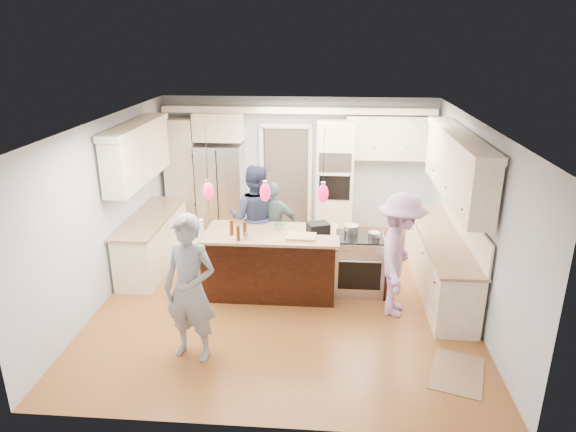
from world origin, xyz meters
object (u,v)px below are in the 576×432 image
(refrigerator, at_px, (221,188))
(person_far_left, at_px, (255,218))
(island_range, at_px, (360,264))
(person_bar_end, at_px, (190,289))
(kitchen_island, at_px, (271,261))

(refrigerator, distance_m, person_far_left, 2.02)
(island_range, bearing_deg, refrigerator, 137.41)
(refrigerator, bearing_deg, person_far_left, -62.14)
(person_far_left, bearing_deg, person_bar_end, 84.69)
(refrigerator, relative_size, kitchen_island, 0.86)
(refrigerator, relative_size, person_far_left, 0.98)
(kitchen_island, relative_size, person_far_left, 1.14)
(kitchen_island, bearing_deg, person_bar_end, -112.86)
(refrigerator, relative_size, person_bar_end, 0.95)
(kitchen_island, height_order, island_range, kitchen_island)
(refrigerator, height_order, kitchen_island, refrigerator)
(person_far_left, bearing_deg, refrigerator, -58.26)
(person_bar_end, bearing_deg, kitchen_island, 80.42)
(island_range, bearing_deg, person_far_left, 158.31)
(refrigerator, distance_m, kitchen_island, 2.91)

